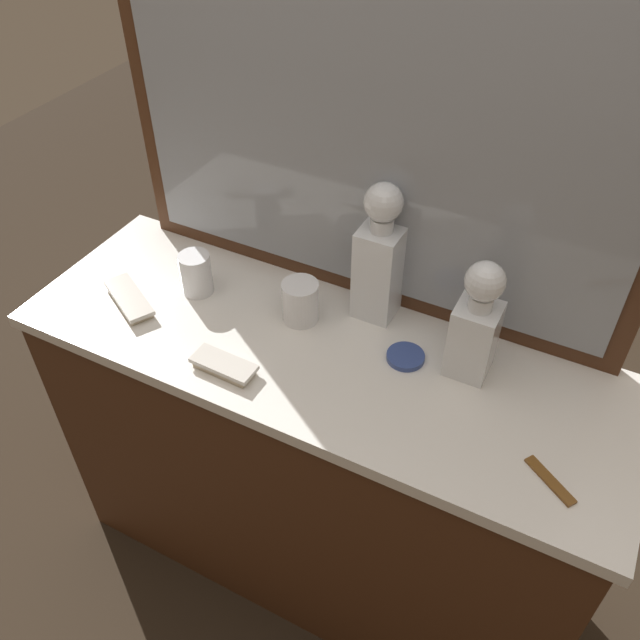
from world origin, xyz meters
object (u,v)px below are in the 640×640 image
(crystal_tumbler_rear, at_px, (300,303))
(silver_brush_far_left, at_px, (129,299))
(silver_brush_far_right, at_px, (224,366))
(tortoiseshell_comb, at_px, (550,481))
(porcelain_dish, at_px, (406,357))
(crystal_decanter_rear, at_px, (475,330))
(crystal_decanter_center, at_px, (379,264))
(crystal_tumbler_far_right, at_px, (196,275))

(crystal_tumbler_rear, xyz_separation_m, silver_brush_far_left, (-0.37, -0.14, -0.03))
(crystal_tumbler_rear, bearing_deg, silver_brush_far_right, -106.11)
(silver_brush_far_right, bearing_deg, tortoiseshell_comb, 3.17)
(porcelain_dish, bearing_deg, crystal_decanter_rear, 14.81)
(crystal_decanter_center, height_order, silver_brush_far_left, crystal_decanter_center)
(crystal_tumbler_far_right, xyz_separation_m, silver_brush_far_right, (0.20, -0.19, -0.03))
(crystal_decanter_center, distance_m, silver_brush_far_right, 0.39)
(crystal_decanter_rear, relative_size, crystal_tumbler_far_right, 2.67)
(crystal_decanter_center, height_order, silver_brush_far_right, crystal_decanter_center)
(porcelain_dish, relative_size, tortoiseshell_comb, 0.78)
(silver_brush_far_left, bearing_deg, tortoiseshell_comb, -2.46)
(crystal_tumbler_far_right, xyz_separation_m, silver_brush_far_left, (-0.11, -0.11, -0.03))
(crystal_tumbler_far_right, relative_size, porcelain_dish, 1.25)
(silver_brush_far_left, xyz_separation_m, porcelain_dish, (0.62, 0.12, -0.01))
(crystal_decanter_center, xyz_separation_m, crystal_tumbler_rear, (-0.14, -0.10, -0.09))
(porcelain_dish, bearing_deg, crystal_tumbler_far_right, -178.54)
(tortoiseshell_comb, bearing_deg, crystal_decanter_rear, 137.44)
(crystal_decanter_rear, height_order, silver_brush_far_left, crystal_decanter_rear)
(silver_brush_far_right, xyz_separation_m, tortoiseshell_comb, (0.65, 0.04, -0.01))
(silver_brush_far_left, distance_m, tortoiseshell_comb, 0.96)
(silver_brush_far_right, xyz_separation_m, porcelain_dish, (0.32, 0.20, -0.01))
(crystal_tumbler_far_right, relative_size, silver_brush_far_left, 0.57)
(crystal_decanter_rear, distance_m, crystal_tumbler_rear, 0.38)
(tortoiseshell_comb, bearing_deg, silver_brush_far_right, -176.83)
(tortoiseshell_comb, bearing_deg, crystal_tumbler_rear, 163.36)
(crystal_decanter_rear, relative_size, porcelain_dish, 3.34)
(crystal_tumbler_rear, bearing_deg, porcelain_dish, -2.73)
(crystal_decanter_rear, distance_m, tortoiseshell_comb, 0.31)
(crystal_decanter_center, height_order, porcelain_dish, crystal_decanter_center)
(porcelain_dish, height_order, tortoiseshell_comb, porcelain_dish)
(silver_brush_far_right, bearing_deg, crystal_tumbler_far_right, 136.23)
(silver_brush_far_left, bearing_deg, silver_brush_far_right, -14.12)
(silver_brush_far_left, bearing_deg, crystal_decanter_rear, 11.80)
(crystal_tumbler_far_right, height_order, porcelain_dish, crystal_tumbler_far_right)
(crystal_tumbler_far_right, height_order, silver_brush_far_right, crystal_tumbler_far_right)
(crystal_decanter_rear, bearing_deg, porcelain_dish, -165.19)
(porcelain_dish, bearing_deg, tortoiseshell_comb, -26.04)
(crystal_decanter_center, bearing_deg, crystal_tumbler_far_right, -162.54)
(crystal_decanter_center, height_order, tortoiseshell_comb, crystal_decanter_center)
(silver_brush_far_right, distance_m, tortoiseshell_comb, 0.66)
(crystal_decanter_rear, height_order, crystal_decanter_center, crystal_decanter_center)
(silver_brush_far_left, relative_size, silver_brush_far_right, 1.26)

